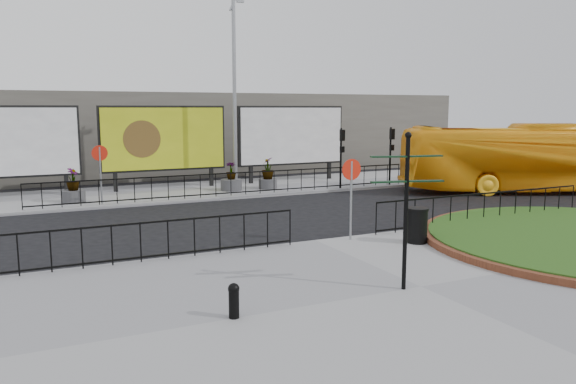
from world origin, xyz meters
TOP-DOWN VIEW (x-y plane):
  - ground at (0.00, 0.00)m, footprint 90.00×90.00m
  - pavement_near at (0.00, -5.00)m, footprint 30.00×10.00m
  - pavement_far at (0.00, 12.00)m, footprint 44.00×6.00m
  - railing_near_left at (-6.00, -0.30)m, footprint 10.00×0.10m
  - railing_near_right at (6.50, -0.30)m, footprint 9.00×0.10m
  - railing_far at (1.00, 9.30)m, footprint 18.00×0.10m
  - speed_sign_far at (-5.00, 9.40)m, footprint 0.64×0.07m
  - speed_sign_near at (1.00, -0.40)m, footprint 0.64×0.07m
  - billboard_left at (-8.50, 12.97)m, footprint 6.20×0.31m
  - billboard_mid at (-1.50, 12.97)m, footprint 6.20×0.31m
  - billboard_right at (5.50, 12.97)m, footprint 6.20×0.31m
  - lamp_post at (1.51, 11.00)m, footprint 0.74×0.18m
  - signal_pole_a at (6.50, 9.34)m, footprint 0.22×0.26m
  - signal_pole_b at (9.50, 9.34)m, footprint 0.22×0.26m
  - building_backdrop at (0.00, 22.00)m, footprint 40.00×10.00m
  - fingerpost_sign at (-0.46, -4.97)m, footprint 1.62×0.66m
  - bollard at (-4.45, -4.98)m, footprint 0.22×0.22m
  - litter_bin at (2.57, -1.61)m, footprint 0.64×0.64m
  - bus at (14.38, 4.96)m, footprint 12.09×7.55m
  - planter_a at (-6.00, 10.60)m, footprint 0.97×0.97m
  - planter_b at (1.27, 11.00)m, footprint 1.04×1.04m
  - planter_c at (3.12, 10.79)m, footprint 0.91×0.91m

SIDE VIEW (x-z plane):
  - ground at x=0.00m, z-range 0.00..0.00m
  - pavement_near at x=0.00m, z-range 0.00..0.12m
  - pavement_far at x=0.00m, z-range 0.00..0.12m
  - bollard at x=-4.45m, z-range 0.15..0.84m
  - planter_b at x=1.27m, z-range -0.13..1.26m
  - planter_a at x=-6.00m, z-range -0.09..1.38m
  - litter_bin at x=2.57m, z-range 0.12..1.18m
  - railing_near_left at x=-6.00m, z-range 0.12..1.22m
  - railing_near_right at x=6.50m, z-range 0.12..1.22m
  - railing_far at x=1.00m, z-range 0.12..1.22m
  - planter_c at x=3.12m, z-range -0.03..1.53m
  - bus at x=14.38m, z-range 0.00..3.35m
  - speed_sign_far at x=-5.00m, z-range 0.68..3.15m
  - speed_sign_near at x=1.00m, z-range 0.68..3.15m
  - signal_pole_a at x=6.50m, z-range 0.60..3.60m
  - signal_pole_b at x=9.50m, z-range 0.60..3.60m
  - fingerpost_sign at x=-0.46m, z-range 0.48..3.95m
  - building_backdrop at x=0.00m, z-range 0.00..5.00m
  - billboard_left at x=-8.50m, z-range 0.55..4.65m
  - billboard_mid at x=-1.50m, z-range 0.55..4.65m
  - billboard_right at x=5.50m, z-range 0.55..4.65m
  - lamp_post at x=1.51m, z-range 0.21..9.44m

